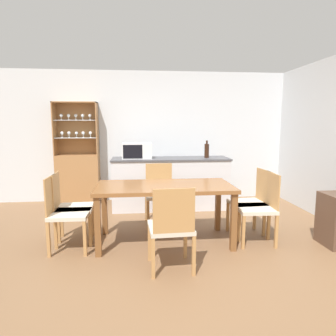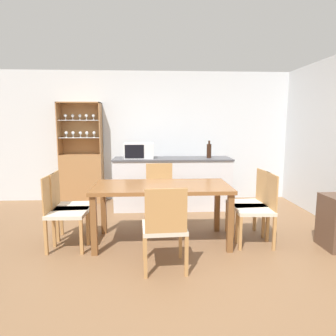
{
  "view_description": "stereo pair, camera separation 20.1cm",
  "coord_description": "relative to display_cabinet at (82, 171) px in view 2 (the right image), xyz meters",
  "views": [
    {
      "loc": [
        -0.39,
        -3.4,
        1.53
      ],
      "look_at": [
        0.05,
        1.11,
        0.86
      ],
      "focal_mm": 32.0,
      "sensor_mm": 36.0,
      "label": 1
    },
    {
      "loc": [
        -0.19,
        -3.42,
        1.53
      ],
      "look_at": [
        0.05,
        1.11,
        0.86
      ],
      "focal_mm": 32.0,
      "sensor_mm": 36.0,
      "label": 2
    }
  ],
  "objects": [
    {
      "name": "dining_chair_side_right_far",
      "position": [
        2.7,
        -2.0,
        -0.14
      ],
      "size": [
        0.48,
        0.48,
        0.91
      ],
      "rotation": [
        0.0,
        0.0,
        1.64
      ],
      "color": "beige",
      "rests_on": "ground_plane"
    },
    {
      "name": "display_cabinet",
      "position": [
        0.0,
        0.0,
        0.0
      ],
      "size": [
        0.81,
        0.32,
        1.93
      ],
      "color": "#A37042",
      "rests_on": "ground_plane"
    },
    {
      "name": "dining_table",
      "position": [
        1.49,
        -2.12,
        0.06
      ],
      "size": [
        1.73,
        0.84,
        0.76
      ],
      "color": "brown",
      "rests_on": "ground_plane"
    },
    {
      "name": "dining_chair_side_right_near",
      "position": [
        2.7,
        -2.25,
        -0.14
      ],
      "size": [
        0.47,
        0.47,
        0.91
      ],
      "rotation": [
        0.0,
        0.0,
        1.52
      ],
      "color": "beige",
      "rests_on": "ground_plane"
    },
    {
      "name": "ground_plane",
      "position": [
        1.56,
        -2.45,
        -0.61
      ],
      "size": [
        18.0,
        18.0,
        0.0
      ],
      "primitive_type": "plane",
      "color": "brown"
    },
    {
      "name": "microwave",
      "position": [
        1.14,
        -0.53,
        0.45
      ],
      "size": [
        0.51,
        0.37,
        0.27
      ],
      "color": "silver",
      "rests_on": "kitchen_counter"
    },
    {
      "name": "dining_chair_head_far",
      "position": [
        1.49,
        -1.36,
        -0.14
      ],
      "size": [
        0.47,
        0.47,
        0.91
      ],
      "rotation": [
        0.0,
        0.0,
        3.18
      ],
      "color": "beige",
      "rests_on": "ground_plane"
    },
    {
      "name": "dining_chair_side_left_near",
      "position": [
        0.29,
        -2.25,
        -0.14
      ],
      "size": [
        0.46,
        0.46,
        0.91
      ],
      "rotation": [
        0.0,
        0.0,
        -1.6
      ],
      "color": "beige",
      "rests_on": "ground_plane"
    },
    {
      "name": "dining_chair_head_near",
      "position": [
        1.5,
        -2.89,
        -0.14
      ],
      "size": [
        0.47,
        0.47,
        0.91
      ],
      "rotation": [
        0.0,
        0.0,
        0.05
      ],
      "color": "beige",
      "rests_on": "ground_plane"
    },
    {
      "name": "wine_bottle",
      "position": [
        2.4,
        -0.56,
        0.45
      ],
      "size": [
        0.08,
        0.08,
        0.31
      ],
      "color": "black",
      "rests_on": "kitchen_counter"
    },
    {
      "name": "kitchen_counter",
      "position": [
        1.74,
        -0.54,
        -0.14
      ],
      "size": [
        2.1,
        0.62,
        0.92
      ],
      "color": "silver",
      "rests_on": "ground_plane"
    },
    {
      "name": "wall_back",
      "position": [
        1.56,
        0.18,
        0.67
      ],
      "size": [
        6.8,
        0.06,
        2.55
      ],
      "color": "silver",
      "rests_on": "ground_plane"
    },
    {
      "name": "dining_chair_side_left_far",
      "position": [
        0.29,
        -2.0,
        -0.14
      ],
      "size": [
        0.48,
        0.48,
        0.91
      ],
      "rotation": [
        0.0,
        0.0,
        -1.5
      ],
      "color": "beige",
      "rests_on": "ground_plane"
    }
  ]
}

